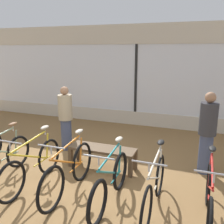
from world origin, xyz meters
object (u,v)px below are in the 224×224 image
bicycle_far_right (209,198)px  customer_near_rack (66,117)px  display_bench (103,151)px  bicycle_right (154,188)px  customer_by_window (207,132)px  bicycle_center_right (111,183)px  bicycle_center (69,172)px  bicycle_center_left (32,165)px

bicycle_far_right → customer_near_rack: bearing=152.4°
display_bench → bicycle_far_right: bearing=-27.6°
bicycle_right → customer_near_rack: bearing=145.6°
customer_by_window → bicycle_center_right: bearing=-130.2°
bicycle_center → customer_near_rack: 2.07m
bicycle_center_right → customer_near_rack: size_ratio=1.06×
customer_by_window → customer_near_rack: bearing=178.0°
bicycle_center → customer_near_rack: bearing=121.5°
bicycle_right → bicycle_center: bearing=179.9°
bicycle_center → display_bench: bearing=80.7°
bicycle_center_left → bicycle_center: 0.75m
customer_by_window → display_bench: bearing=-165.1°
bicycle_center_left → customer_near_rack: size_ratio=1.12×
bicycle_right → customer_by_window: bearing=66.3°
bicycle_right → customer_by_window: size_ratio=1.06×
bicycle_right → bicycle_far_right: (0.77, 0.00, -0.00)m
display_bench → customer_by_window: (2.01, 0.53, 0.50)m
bicycle_right → bicycle_center_left: bearing=179.8°
bicycle_center_left → customer_near_rack: bearing=100.1°
bicycle_center_right → bicycle_right: size_ratio=0.96×
display_bench → customer_near_rack: (-1.24, 0.65, 0.46)m
bicycle_center_right → customer_by_window: customer_by_window is taller
bicycle_center → bicycle_center_right: size_ratio=1.05×
customer_near_rack → display_bench: bearing=-27.5°
bicycle_center_left → bicycle_center_right: (1.53, -0.05, -0.01)m
display_bench → customer_near_rack: customer_near_rack is taller
bicycle_far_right → bicycle_center_right: bearing=-178.2°
bicycle_right → display_bench: size_ratio=1.25×
display_bench → customer_by_window: size_ratio=0.85×
bicycle_center → bicycle_center_right: bearing=-3.2°
bicycle_right → customer_near_rack: customer_near_rack is taller
bicycle_center_right → customer_by_window: (1.40, 1.66, 0.50)m
customer_by_window → bicycle_center_left: bearing=-151.2°
bicycle_right → bicycle_far_right: size_ratio=1.00×
display_bench → customer_by_window: customer_by_window is taller
bicycle_right → customer_by_window: 1.83m
bicycle_center → bicycle_right: bearing=-0.1°
bicycle_center → customer_near_rack: size_ratio=1.12×
bicycle_far_right → display_bench: 2.34m
bicycle_right → display_bench: bearing=140.0°
bicycle_center_right → display_bench: (-0.60, 1.13, -0.00)m
bicycle_center_left → bicycle_center: (0.75, -0.00, 0.01)m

